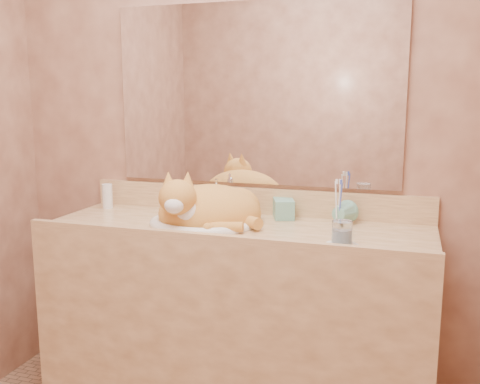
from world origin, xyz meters
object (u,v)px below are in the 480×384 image
(vanity_counter, at_px, (236,322))
(water_glass, at_px, (342,233))
(sink_basin, at_px, (202,209))
(toothbrush_cup, at_px, (338,215))
(cat, at_px, (206,207))
(soap_dispenser, at_px, (285,200))

(vanity_counter, bearing_deg, water_glass, -21.77)
(sink_basin, distance_m, toothbrush_cup, 0.57)
(cat, height_order, water_glass, cat)
(water_glass, bearing_deg, sink_basin, 164.86)
(cat, distance_m, water_glass, 0.61)
(cat, xyz_separation_m, toothbrush_cup, (0.53, 0.14, -0.03))
(soap_dispenser, bearing_deg, water_glass, -68.52)
(vanity_counter, bearing_deg, cat, -175.26)
(vanity_counter, xyz_separation_m, water_glass, (0.46, -0.18, 0.48))
(vanity_counter, relative_size, toothbrush_cup, 16.25)
(cat, distance_m, soap_dispenser, 0.34)
(sink_basin, xyz_separation_m, water_glass, (0.60, -0.16, -0.02))
(vanity_counter, height_order, toothbrush_cup, toothbrush_cup)
(toothbrush_cup, distance_m, water_glass, 0.32)
(sink_basin, relative_size, soap_dispenser, 2.33)
(water_glass, bearing_deg, cat, 163.60)
(vanity_counter, height_order, cat, cat)
(vanity_counter, relative_size, soap_dispenser, 8.43)
(sink_basin, relative_size, water_glass, 5.19)
(water_glass, bearing_deg, soap_dispenser, 130.58)
(cat, height_order, toothbrush_cup, cat)
(soap_dispenser, xyz_separation_m, water_glass, (0.28, -0.33, -0.04))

